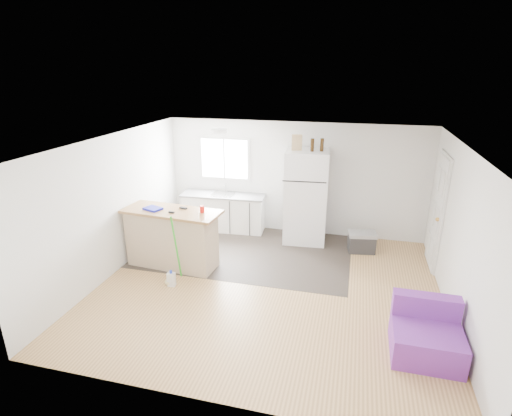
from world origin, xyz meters
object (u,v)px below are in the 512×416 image
(refrigerator, at_px, (306,196))
(bottle_left, at_px, (312,145))
(blue_tray, at_px, (153,209))
(cooler, at_px, (362,242))
(bottle_right, at_px, (322,145))
(purple_seat, at_px, (426,336))
(mop, at_px, (171,272))
(peninsula, at_px, (172,238))
(cleaner_jug, at_px, (171,279))
(kitchen_cabinets, at_px, (224,212))
(red_cup, at_px, (202,209))
(cardboard_box, at_px, (297,142))

(refrigerator, xyz_separation_m, bottle_left, (0.09, -0.10, 1.08))
(refrigerator, bearing_deg, blue_tray, -148.53)
(cooler, relative_size, bottle_right, 2.32)
(purple_seat, height_order, bottle_left, bottle_left)
(cooler, distance_m, purple_seat, 2.97)
(mop, bearing_deg, refrigerator, 44.20)
(cooler, distance_m, bottle_right, 2.05)
(peninsula, xyz_separation_m, cleaner_jug, (0.29, -0.70, -0.42))
(purple_seat, distance_m, bottle_right, 3.97)
(kitchen_cabinets, relative_size, cooler, 3.21)
(purple_seat, bearing_deg, bottle_left, 121.93)
(peninsula, bearing_deg, refrigerator, 43.50)
(cooler, bearing_deg, bottle_right, 154.55)
(cooler, xyz_separation_m, mop, (-3.07, -2.10, 0.03))
(peninsula, bearing_deg, red_cup, 8.22)
(cardboard_box, xyz_separation_m, bottle_right, (0.49, 0.02, -0.02))
(kitchen_cabinets, xyz_separation_m, cooler, (2.99, -0.42, -0.21))
(blue_tray, distance_m, bottle_right, 3.39)
(kitchen_cabinets, height_order, refrigerator, refrigerator)
(mop, relative_size, cardboard_box, 4.23)
(peninsula, relative_size, bottle_right, 7.18)
(refrigerator, height_order, cleaner_jug, refrigerator)
(cooler, bearing_deg, cleaner_jug, -154.39)
(mop, xyz_separation_m, red_cup, (0.32, 0.69, 0.90))
(mop, height_order, blue_tray, mop)
(cardboard_box, bearing_deg, red_cup, -129.61)
(cleaner_jug, distance_m, cardboard_box, 3.49)
(peninsula, distance_m, bottle_right, 3.33)
(cooler, xyz_separation_m, purple_seat, (0.80, -2.86, 0.05))
(red_cup, height_order, bottle_left, bottle_left)
(cooler, relative_size, cardboard_box, 1.93)
(cardboard_box, bearing_deg, cleaner_jug, -124.97)
(cooler, distance_m, mop, 3.72)
(cleaner_jug, relative_size, cardboard_box, 0.95)
(peninsula, bearing_deg, blue_tray, -166.88)
(refrigerator, relative_size, cooler, 3.29)
(cleaner_jug, relative_size, mop, 0.22)
(kitchen_cabinets, xyz_separation_m, blue_tray, (-0.66, -1.91, 0.67))
(kitchen_cabinets, height_order, bottle_right, bottle_right)
(cooler, bearing_deg, purple_seat, -83.87)
(red_cup, relative_size, bottle_right, 0.48)
(cleaner_jug, bearing_deg, cardboard_box, 48.15)
(cardboard_box, distance_m, bottle_left, 0.31)
(mop, height_order, red_cup, mop)
(cardboard_box, bearing_deg, blue_tray, -142.63)
(cleaner_jug, xyz_separation_m, bottle_right, (2.15, 2.40, 1.91))
(cleaner_jug, relative_size, bottle_right, 1.14)
(purple_seat, distance_m, mop, 3.94)
(cooler, distance_m, bottle_left, 2.13)
(blue_tray, bearing_deg, red_cup, 5.03)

